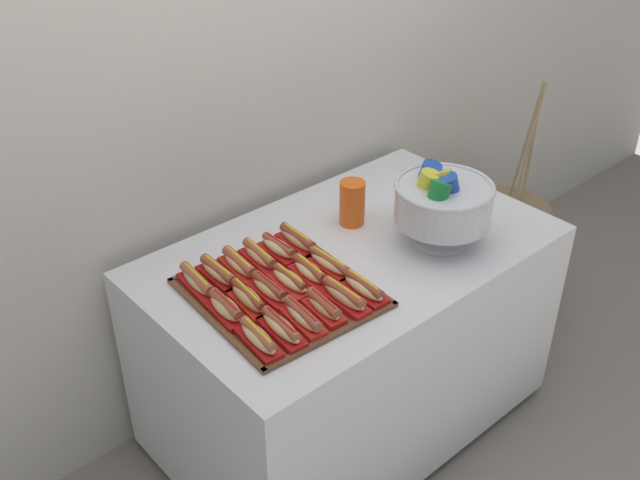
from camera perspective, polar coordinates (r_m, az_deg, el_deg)
name	(u,v)px	position (r m, az deg, el deg)	size (l,w,h in m)	color
ground_plane	(347,418)	(2.95, 2.07, -13.56)	(10.00, 10.00, 0.00)	gray
back_wall	(251,58)	(2.57, -5.35, 13.74)	(6.00, 0.10, 2.60)	silver
buffet_table	(349,336)	(2.66, 2.24, -7.40)	(1.36, 0.83, 0.79)	silver
floor_vase	(498,257)	(3.44, 13.54, -1.30)	(0.52, 0.52, 1.10)	#896B4C
serving_tray	(280,293)	(2.24, -3.08, -4.10)	(0.51, 0.55, 0.01)	brown
hot_dog_0	(259,338)	(2.03, -4.75, -7.56)	(0.08, 0.18, 0.06)	#B21414
hot_dog_1	(281,328)	(2.06, -3.01, -6.77)	(0.08, 0.18, 0.06)	#B21414
hot_dog_2	(303,317)	(2.09, -1.32, -5.95)	(0.08, 0.17, 0.06)	red
hot_dog_3	(324,307)	(2.13, 0.30, -5.18)	(0.08, 0.16, 0.06)	red
hot_dog_4	(344,297)	(2.16, 1.87, -4.37)	(0.06, 0.18, 0.06)	red
hot_dog_5	(364,288)	(2.21, 3.38, -3.70)	(0.07, 0.17, 0.06)	#B21414
hot_dog_6	(226,308)	(2.14, -7.22, -5.24)	(0.08, 0.16, 0.06)	#B21414
hot_dog_7	(248,299)	(2.17, -5.54, -4.51)	(0.08, 0.18, 0.06)	red
hot_dog_8	(270,289)	(2.20, -3.90, -3.81)	(0.07, 0.16, 0.06)	red
hot_dog_9	(290,281)	(2.24, -2.31, -3.16)	(0.07, 0.17, 0.06)	red
hot_dog_10	(310,272)	(2.27, -0.78, -2.45)	(0.08, 0.16, 0.06)	red
hot_dog_11	(329,264)	(2.31, 0.70, -1.84)	(0.06, 0.18, 0.06)	red
hot_dog_12	(197,282)	(2.26, -9.43, -3.20)	(0.07, 0.18, 0.06)	red
hot_dog_13	(219,273)	(2.28, -7.80, -2.54)	(0.07, 0.18, 0.06)	#B21414
hot_dog_14	(239,265)	(2.32, -6.22, -1.90)	(0.08, 0.18, 0.06)	red
hot_dog_15	(259,256)	(2.35, -4.68, -1.26)	(0.08, 0.18, 0.06)	red
hot_dog_16	(279,248)	(2.38, -3.18, -0.65)	(0.07, 0.16, 0.06)	#B21414
hot_dog_17	(298,240)	(2.42, -1.73, -0.02)	(0.07, 0.19, 0.06)	red
punch_bowl	(442,202)	(2.43, 9.37, 2.94)	(0.32, 0.32, 0.27)	silver
cup_stack	(352,203)	(2.54, 2.49, 2.87)	(0.09, 0.09, 0.16)	#EA5B19
donut	(423,191)	(2.77, 7.92, 3.78)	(0.14, 0.14, 0.04)	silver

